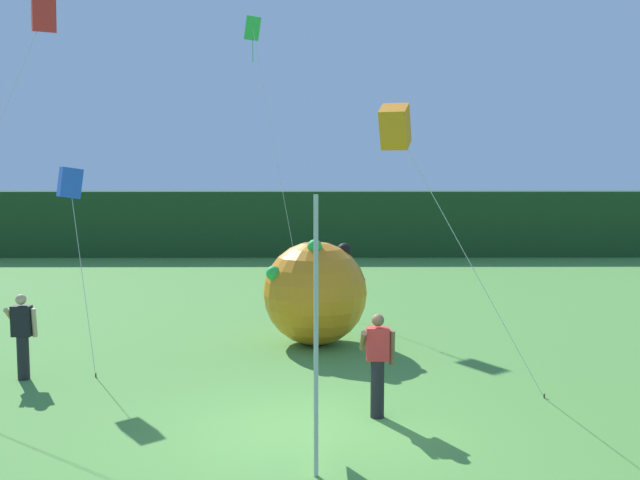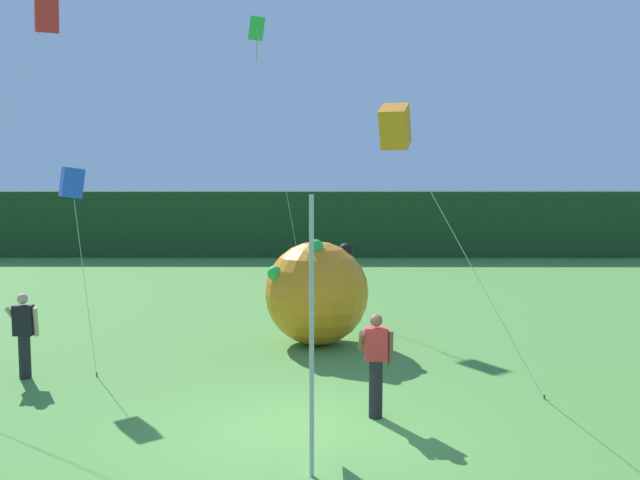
# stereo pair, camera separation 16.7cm
# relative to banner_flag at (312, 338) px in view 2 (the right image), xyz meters

# --- Properties ---
(ground_plane) EXTENTS (120.00, 120.00, 0.00)m
(ground_plane) POSITION_rel_banner_flag_xyz_m (-0.04, 1.21, -1.74)
(ground_plane) COLOR #518E3D
(distant_treeline) EXTENTS (80.00, 2.40, 3.09)m
(distant_treeline) POSITION_rel_banner_flag_xyz_m (-0.04, 24.78, -0.19)
(distant_treeline) COLOR #1E421E
(distant_treeline) RESTS_ON ground
(banner_flag) EXTENTS (0.06, 1.03, 3.63)m
(banner_flag) POSITION_rel_banner_flag_xyz_m (0.00, 0.00, 0.00)
(banner_flag) COLOR #B7B7BC
(banner_flag) RESTS_ON ground
(person_near_banner) EXTENTS (0.55, 0.48, 1.68)m
(person_near_banner) POSITION_rel_banner_flag_xyz_m (0.98, 1.91, -0.84)
(person_near_banner) COLOR black
(person_near_banner) RESTS_ON ground
(person_mid_field) EXTENTS (0.55, 0.48, 1.64)m
(person_mid_field) POSITION_rel_banner_flag_xyz_m (-5.55, 4.04, -0.87)
(person_mid_field) COLOR black
(person_mid_field) RESTS_ON ground
(inflatable_balloon) EXTENTS (2.37, 2.37, 2.46)m
(inflatable_balloon) POSITION_rel_banner_flag_xyz_m (-0.01, 6.78, -0.55)
(inflatable_balloon) COLOR orange
(inflatable_balloon) RESTS_ON ground
(kite_orange_box_2) EXTENTS (2.90, 1.31, 5.17)m
(kite_orange_box_2) POSITION_rel_banner_flag_xyz_m (1.44, 3.71, 2.99)
(kite_orange_box_2) COLOR brown
(kite_orange_box_2) RESTS_ON ground
(kite_blue_box_3) EXTENTS (1.11, 1.50, 4.04)m
(kite_blue_box_3) POSITION_rel_banner_flag_xyz_m (-5.02, 5.35, 1.96)
(kite_blue_box_3) COLOR brown
(kite_blue_box_3) RESTS_ON ground
(kite_green_diamond_4) EXTENTS (1.94, 2.29, 8.96)m
(kite_green_diamond_4) POSITION_rel_banner_flag_xyz_m (-1.92, 14.01, 6.19)
(kite_green_diamond_4) COLOR brown
(kite_green_diamond_4) RESTS_ON ground
(kite_red_box_5) EXTENTS (2.17, 3.49, 7.71)m
(kite_red_box_5) POSITION_rel_banner_flag_xyz_m (-5.87, 6.48, 5.54)
(kite_red_box_5) COLOR brown
(kite_red_box_5) RESTS_ON ground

